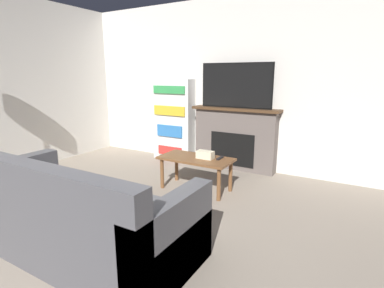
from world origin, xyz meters
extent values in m
cube|color=silver|center=(0.00, 3.78, 1.35)|extent=(6.74, 0.06, 2.70)
cube|color=silver|center=(-2.90, 1.87, 1.35)|extent=(0.06, 4.75, 2.70)
cube|color=#605651|center=(0.05, 3.64, 0.48)|extent=(1.34, 0.22, 0.96)
cube|color=black|center=(0.05, 3.52, 0.34)|extent=(0.74, 0.01, 0.53)
cube|color=#4C331E|center=(0.05, 3.62, 0.98)|extent=(1.44, 0.28, 0.04)
cube|color=black|center=(0.05, 3.62, 1.35)|extent=(1.16, 0.03, 0.69)
cube|color=black|center=(0.05, 3.60, 1.35)|extent=(1.13, 0.01, 0.66)
cube|color=#4C4C51|center=(-0.23, 0.78, 0.21)|extent=(2.12, 0.94, 0.42)
cube|color=#4C4C51|center=(-0.23, 0.39, 0.66)|extent=(2.12, 0.16, 0.46)
cube|color=#4C4C51|center=(-1.21, 0.78, 0.34)|extent=(0.16, 0.94, 0.68)
cube|color=#4C4C51|center=(0.75, 0.78, 0.34)|extent=(0.16, 0.94, 0.68)
cube|color=silver|center=(-0.71, 0.68, 0.56)|extent=(0.36, 0.14, 0.28)
cube|color=brown|center=(-0.03, 2.49, 0.43)|extent=(0.97, 0.48, 0.03)
cylinder|color=brown|center=(-0.45, 2.31, 0.21)|extent=(0.05, 0.05, 0.42)
cylinder|color=brown|center=(0.40, 2.31, 0.21)|extent=(0.05, 0.05, 0.42)
cylinder|color=brown|center=(-0.45, 2.67, 0.21)|extent=(0.05, 0.05, 0.42)
cylinder|color=brown|center=(0.40, 2.67, 0.21)|extent=(0.05, 0.05, 0.42)
cube|color=beige|center=(0.10, 2.52, 0.50)|extent=(0.22, 0.12, 0.10)
cube|color=black|center=(0.28, 2.59, 0.46)|extent=(0.04, 0.15, 0.02)
cube|color=white|center=(-1.12, 3.62, 0.72)|extent=(0.75, 0.26, 1.44)
cube|color=red|center=(-1.12, 3.47, 0.18)|extent=(0.49, 0.03, 0.15)
cube|color=#2D70B7|center=(-1.12, 3.47, 0.54)|extent=(0.52, 0.03, 0.20)
cube|color=gold|center=(-1.12, 3.47, 0.90)|extent=(0.63, 0.03, 0.16)
cube|color=green|center=(-1.12, 3.47, 1.26)|extent=(0.64, 0.03, 0.13)
camera|label=1|loc=(1.85, -0.82, 1.51)|focal=28.00mm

